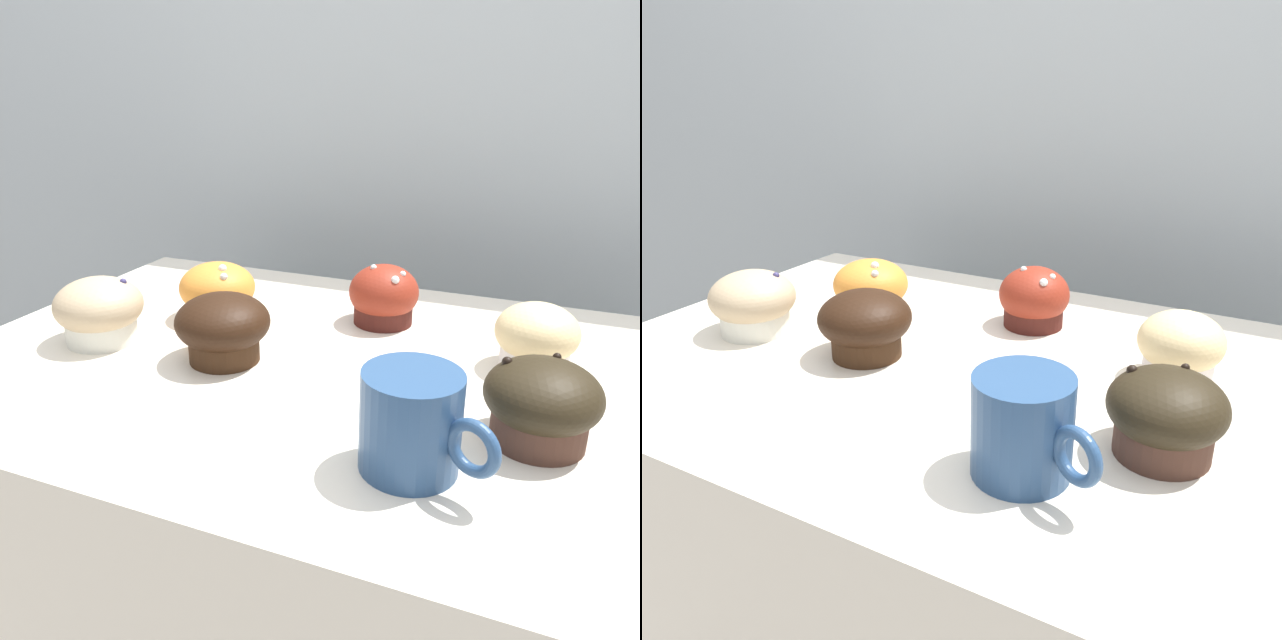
{
  "view_description": "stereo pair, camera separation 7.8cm",
  "coord_description": "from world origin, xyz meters",
  "views": [
    {
      "loc": [
        0.23,
        -0.65,
        1.26
      ],
      "look_at": [
        -0.05,
        0.02,
        0.98
      ],
      "focal_mm": 35.0,
      "sensor_mm": 36.0,
      "label": 1
    },
    {
      "loc": [
        0.3,
        -0.61,
        1.26
      ],
      "look_at": [
        -0.05,
        0.02,
        0.98
      ],
      "focal_mm": 35.0,
      "sensor_mm": 36.0,
      "label": 2
    }
  ],
  "objects": [
    {
      "name": "muffin_back_right",
      "position": [
        0.2,
        0.08,
        0.97
      ],
      "size": [
        0.1,
        0.1,
        0.08
      ],
      "color": "white",
      "rests_on": "display_counter"
    },
    {
      "name": "muffin_front_left",
      "position": [
        0.22,
        -0.09,
        0.97
      ],
      "size": [
        0.11,
        0.11,
        0.08
      ],
      "color": "#472C21",
      "rests_on": "display_counter"
    },
    {
      "name": "muffin_back_left",
      "position": [
        -0.23,
        0.08,
        0.97
      ],
      "size": [
        0.11,
        0.11,
        0.08
      ],
      "color": "#C07D34",
      "rests_on": "display_counter"
    },
    {
      "name": "muffin_back_center",
      "position": [
        -0.33,
        -0.05,
        0.97
      ],
      "size": [
        0.11,
        0.11,
        0.09
      ],
      "color": "silver",
      "rests_on": "display_counter"
    },
    {
      "name": "muffin_front_center",
      "position": [
        -0.01,
        0.15,
        0.97
      ],
      "size": [
        0.1,
        0.1,
        0.09
      ],
      "color": "#451914",
      "rests_on": "display_counter"
    },
    {
      "name": "muffin_front_right",
      "position": [
        -0.15,
        -0.04,
        0.97
      ],
      "size": [
        0.12,
        0.12,
        0.08
      ],
      "color": "#392212",
      "rests_on": "display_counter"
    },
    {
      "name": "wall_back",
      "position": [
        0.0,
        0.6,
        0.9
      ],
      "size": [
        3.2,
        0.1,
        1.8
      ],
      "primitive_type": "cube",
      "color": "#A8B2B7",
      "rests_on": "ground"
    },
    {
      "name": "coffee_cup",
      "position": [
        0.12,
        -0.18,
        0.98
      ],
      "size": [
        0.13,
        0.09,
        0.09
      ],
      "color": "navy",
      "rests_on": "display_counter"
    }
  ]
}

